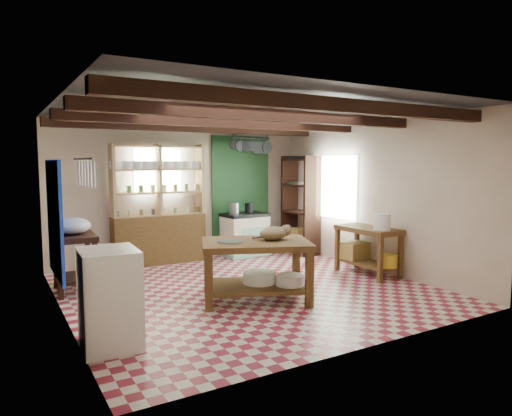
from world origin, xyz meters
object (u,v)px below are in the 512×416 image
right_counter (368,251)px  cat (274,233)px  work_table (256,270)px  prep_table (75,263)px  stove (245,234)px  white_cabinet (109,298)px

right_counter → cat: cat is taller
work_table → prep_table: bearing=163.8°
work_table → right_counter: (2.32, 0.28, -0.01)m
work_table → stove: bearing=87.1°
stove → right_counter: (1.01, -2.40, -0.03)m
right_counter → cat: 2.16m
cat → right_counter: bearing=22.2°
work_table → cat: 0.56m
work_table → white_cabinet: 2.17m
stove → right_counter: bearing=-70.6°
right_counter → work_table: bearing=-173.5°
work_table → right_counter: work_table is taller
cat → stove: bearing=81.9°
stove → white_cabinet: (-3.39, -3.31, 0.07)m
white_cabinet → right_counter: (4.40, 0.90, -0.10)m
work_table → prep_table: 2.66m
work_table → stove: (1.31, 2.68, 0.02)m
prep_table → white_cabinet: 2.31m
work_table → prep_table: prep_table is taller
white_cabinet → prep_table: bearing=92.8°
work_table → prep_table: (-2.06, 1.69, 0.01)m
cat → prep_table: bearing=156.1°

